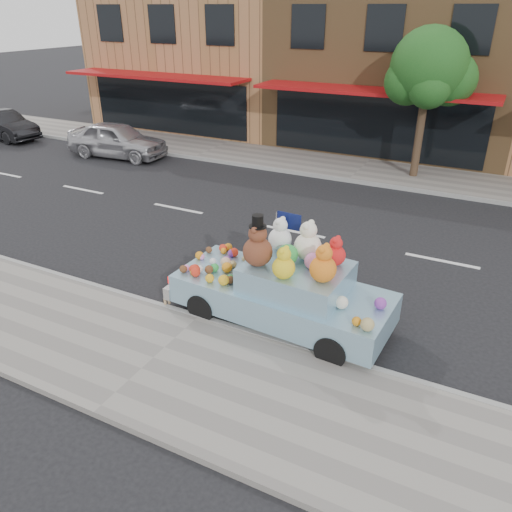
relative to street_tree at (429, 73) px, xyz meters
The scene contains 11 objects.
ground 7.79m from the street_tree, 107.20° to the right, with size 120.00×120.00×0.00m, color black.
near_sidewalk 13.70m from the street_tree, 98.83° to the right, with size 60.00×3.00×0.12m, color gray.
far_sidewalk 4.16m from the street_tree, behind, with size 60.00×3.00×0.12m, color gray.
near_kerb 12.28m from the street_tree, 99.96° to the right, with size 60.00×0.12×0.13m, color gray.
far_kerb 4.44m from the street_tree, 142.59° to the right, with size 60.00×0.12×0.13m, color gray.
storefront_left 13.19m from the street_tree, 155.73° to the left, with size 10.00×9.80×7.30m.
storefront_mid 5.79m from the street_tree, 110.50° to the left, with size 10.00×9.80×7.30m.
street_tree is the anchor object (origin of this frame).
car_silver 12.41m from the street_tree, 167.23° to the right, with size 1.71×4.26×1.45m, color #AFAEB3.
car_dark 19.14m from the street_tree, behind, with size 1.37×3.93×1.30m, color black.
art_car 11.20m from the street_tree, 92.77° to the right, with size 4.58×2.01×2.36m.
Camera 1 is at (4.86, -12.03, 5.73)m, focal length 35.00 mm.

